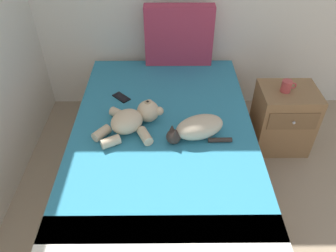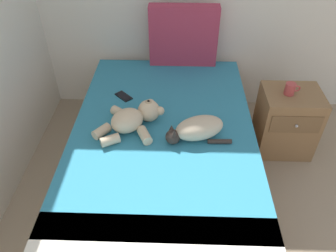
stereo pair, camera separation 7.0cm
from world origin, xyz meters
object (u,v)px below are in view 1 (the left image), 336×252
object	(u,v)px
bed	(163,157)
nightstand	(283,119)
teddy_bear	(133,119)
cell_phone	(121,97)
mug	(287,86)
cat	(197,128)
patterned_cushion	(179,36)

from	to	relation	value
bed	nightstand	bearing A→B (deg)	23.01
teddy_bear	cell_phone	size ratio (longest dim) A/B	3.13
mug	bed	bearing A→B (deg)	-156.37
cat	nightstand	world-z (taller)	cat
teddy_bear	mug	xyz separation A→B (m)	(1.18, 0.39, 0.01)
bed	cell_phone	bearing A→B (deg)	129.99
patterned_cushion	teddy_bear	xyz separation A→B (m)	(-0.34, -0.93, -0.19)
nightstand	bed	bearing A→B (deg)	-156.99
mug	patterned_cushion	bearing A→B (deg)	147.46
teddy_bear	nightstand	size ratio (longest dim) A/B	0.85
cell_phone	nightstand	size ratio (longest dim) A/B	0.27
cat	teddy_bear	bearing A→B (deg)	167.38
patterned_cushion	nightstand	xyz separation A→B (m)	(0.88, -0.53, -0.52)
cat	mug	size ratio (longest dim) A/B	3.69
cat	nightstand	xyz separation A→B (m)	(0.79, 0.50, -0.32)
cat	nightstand	size ratio (longest dim) A/B	0.77
cat	nightstand	distance (m)	0.99
patterned_cushion	bed	bearing A→B (deg)	-98.14
bed	cat	bearing A→B (deg)	-15.94
patterned_cushion	cell_phone	world-z (taller)	patterned_cushion
nightstand	cat	bearing A→B (deg)	-147.73
bed	nightstand	xyz separation A→B (m)	(1.02, 0.43, 0.02)
bed	patterned_cushion	distance (m)	1.11
bed	nightstand	world-z (taller)	nightstand
bed	cat	world-z (taller)	cat
mug	teddy_bear	bearing A→B (deg)	-161.56
bed	patterned_cushion	xyz separation A→B (m)	(0.14, 0.96, 0.54)
patterned_cushion	nightstand	distance (m)	1.15
bed	teddy_bear	bearing A→B (deg)	171.17
mug	nightstand	bearing A→B (deg)	8.91
patterned_cushion	cell_phone	distance (m)	0.78
cell_phone	nightstand	world-z (taller)	nightstand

